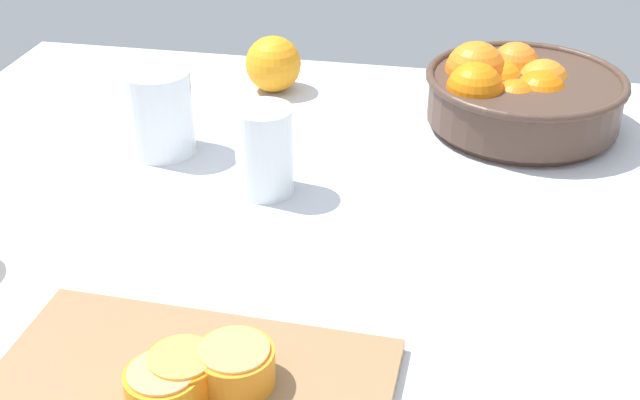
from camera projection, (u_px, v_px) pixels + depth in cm
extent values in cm
cube|color=silver|center=(351.00, 248.00, 97.70)|extent=(130.88, 107.66, 3.00)
cylinder|color=#473328|center=(520.00, 123.00, 121.96)|extent=(24.86, 24.86, 1.20)
cylinder|color=#473328|center=(524.00, 99.00, 120.04)|extent=(27.02, 27.02, 6.37)
torus|color=#473328|center=(526.00, 78.00, 118.42)|extent=(28.22, 28.22, 1.20)
sphere|color=orange|center=(543.00, 96.00, 119.41)|extent=(6.81, 6.81, 6.81)
sphere|color=orange|center=(542.00, 86.00, 121.23)|extent=(7.91, 7.91, 7.91)
sphere|color=orange|center=(515.00, 67.00, 124.38)|extent=(7.23, 7.23, 7.23)
sphere|color=orange|center=(498.00, 84.00, 121.40)|extent=(7.17, 7.17, 7.17)
sphere|color=orange|center=(475.00, 72.00, 121.08)|extent=(8.80, 8.80, 8.80)
sphere|color=orange|center=(474.00, 91.00, 115.74)|extent=(7.91, 7.91, 7.91)
sphere|color=orange|center=(514.00, 102.00, 116.75)|extent=(6.43, 6.43, 6.43)
sphere|color=orange|center=(539.00, 98.00, 117.94)|extent=(7.91, 7.91, 7.91)
cylinder|color=white|center=(264.00, 151.00, 103.50)|extent=(7.25, 7.25, 11.26)
cylinder|color=orange|center=(265.00, 165.00, 104.50)|extent=(6.38, 6.38, 7.31)
cylinder|color=white|center=(159.00, 112.00, 112.89)|extent=(9.21, 9.21, 11.63)
cylinder|color=yellow|center=(161.00, 130.00, 114.29)|extent=(8.10, 8.10, 6.12)
cube|color=olive|center=(188.00, 390.00, 74.50)|extent=(36.37, 22.12, 1.28)
cylinder|color=orange|center=(183.00, 373.00, 73.05)|extent=(6.54, 6.54, 3.28)
cylinder|color=#FEB54B|center=(181.00, 357.00, 72.14)|extent=(5.75, 5.75, 0.30)
cylinder|color=orange|center=(164.00, 387.00, 71.79)|extent=(6.66, 6.66, 3.01)
cylinder|color=#FAAA64|center=(162.00, 372.00, 70.95)|extent=(5.86, 5.86, 0.30)
cylinder|color=orange|center=(235.00, 366.00, 73.58)|extent=(6.99, 6.99, 3.54)
cylinder|color=#FDB85A|center=(234.00, 349.00, 72.61)|extent=(6.15, 6.15, 0.30)
sphere|color=orange|center=(273.00, 64.00, 131.81)|extent=(8.73, 8.73, 8.73)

